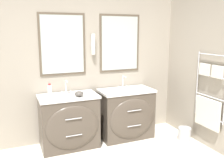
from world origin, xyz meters
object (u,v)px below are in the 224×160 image
at_px(waste_bin, 184,134).
at_px(vanity_left, 69,121).
at_px(amenity_bowl, 79,94).
at_px(vanity_right, 127,113).
at_px(toiletry_bottle, 50,91).

bearing_deg(waste_bin, vanity_left, 164.99).
xyz_separation_m(amenity_bowl, waste_bin, (1.68, -0.38, -0.76)).
distance_m(vanity_left, vanity_right, 0.98).
height_order(vanity_right, amenity_bowl, amenity_bowl).
distance_m(vanity_right, waste_bin, 1.01).
bearing_deg(vanity_left, waste_bin, -15.01).
xyz_separation_m(vanity_left, toiletry_bottle, (-0.28, -0.05, 0.51)).
distance_m(vanity_right, amenity_bowl, 0.96).
bearing_deg(toiletry_bottle, waste_bin, -11.73).
bearing_deg(vanity_right, vanity_left, 180.00).
height_order(vanity_left, amenity_bowl, amenity_bowl).
relative_size(vanity_left, vanity_right, 1.00).
bearing_deg(toiletry_bottle, vanity_left, 10.31).
height_order(vanity_left, vanity_right, same).
relative_size(vanity_left, toiletry_bottle, 4.02).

